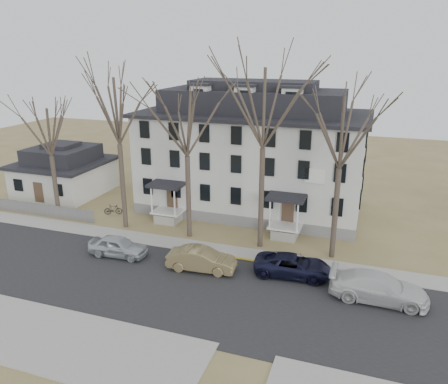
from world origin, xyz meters
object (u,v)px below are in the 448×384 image
at_px(tree_far_left, 117,106).
at_px(tree_bungalow, 48,129).
at_px(tree_center, 264,103).
at_px(car_silver, 118,247).
at_px(bicycle_left, 165,216).
at_px(tree_mid_left, 186,120).
at_px(car_white, 379,288).
at_px(tree_mid_right, 343,128).
at_px(bicycle_right, 113,210).
at_px(car_navy, 293,266).
at_px(small_house, 64,172).
at_px(boarding_house, 252,154).
at_px(car_tan, 201,260).

distance_m(tree_far_left, tree_bungalow, 7.34).
bearing_deg(tree_center, car_silver, -151.91).
xyz_separation_m(tree_bungalow, bicycle_left, (9.62, 2.40, -7.65)).
distance_m(tree_mid_left, car_white, 17.92).
bearing_deg(tree_mid_left, tree_center, 0.00).
distance_m(tree_far_left, tree_mid_right, 17.52).
bearing_deg(bicycle_left, tree_center, -72.99).
xyz_separation_m(tree_mid_left, bicycle_left, (-3.38, 2.40, -9.14)).
bearing_deg(car_silver, bicycle_right, 31.83).
distance_m(tree_mid_left, car_silver, 10.81).
relative_size(car_navy, bicycle_left, 2.93).
bearing_deg(small_house, tree_center, -15.08).
bearing_deg(tree_mid_right, tree_far_left, 180.00).
relative_size(boarding_house, car_navy, 3.99).
xyz_separation_m(tree_mid_left, car_silver, (-3.54, -5.09, -8.85)).
bearing_deg(bicycle_right, car_tan, -146.35).
bearing_deg(tree_mid_left, car_tan, -58.56).
bearing_deg(tree_bungalow, car_silver, -28.31).
distance_m(tree_far_left, tree_mid_left, 6.05).
xyz_separation_m(boarding_house, tree_far_left, (-9.00, -8.15, 4.96)).
xyz_separation_m(tree_mid_left, bicycle_right, (-8.57, 2.09, -9.10)).
xyz_separation_m(tree_bungalow, bicycle_right, (4.43, 2.09, -7.62)).
height_order(tree_mid_right, car_navy, tree_mid_right).
bearing_deg(tree_bungalow, bicycle_left, 14.00).
xyz_separation_m(car_navy, car_white, (5.50, -1.34, 0.13)).
bearing_deg(bicycle_left, small_house, 105.78).
bearing_deg(bicycle_right, tree_bungalow, 90.52).
bearing_deg(tree_far_left, bicycle_left, 42.43).
relative_size(tree_bungalow, car_navy, 2.07).
relative_size(tree_far_left, car_silver, 3.09).
height_order(small_house, tree_bungalow, tree_bungalow).
bearing_deg(tree_center, tree_mid_left, 180.00).
height_order(tree_center, tree_mid_right, tree_center).
bearing_deg(tree_center, bicycle_right, 171.84).
relative_size(boarding_house, small_house, 2.39).
height_order(tree_center, car_tan, tree_center).
bearing_deg(tree_mid_left, tree_far_left, 180.00).
height_order(tree_mid_right, bicycle_left, tree_mid_right).
distance_m(boarding_house, bicycle_left, 9.89).
relative_size(small_house, tree_center, 0.59).
xyz_separation_m(boarding_house, tree_mid_right, (8.50, -8.15, 4.22)).
distance_m(tree_mid_right, tree_bungalow, 24.54).
distance_m(tree_center, car_silver, 14.96).
xyz_separation_m(boarding_house, car_navy, (6.26, -11.98, -4.66)).
relative_size(tree_far_left, bicycle_right, 8.29).
bearing_deg(boarding_house, car_silver, -116.29).
relative_size(tree_far_left, car_navy, 2.63).
distance_m(tree_mid_right, bicycle_right, 22.14).
xyz_separation_m(tree_far_left, tree_bungalow, (-7.00, 0.00, -2.22)).
xyz_separation_m(tree_far_left, bicycle_left, (2.62, 2.40, -9.88)).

